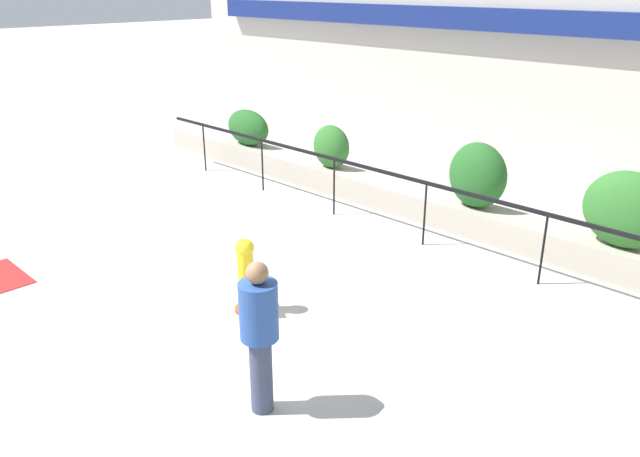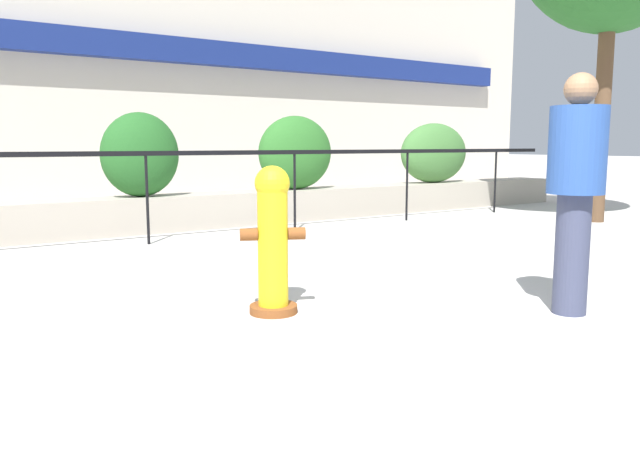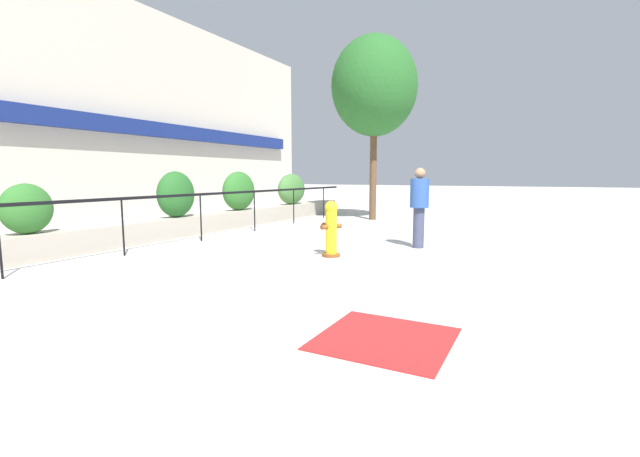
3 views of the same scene
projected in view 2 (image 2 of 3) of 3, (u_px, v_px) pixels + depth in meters
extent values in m
plane|color=#BCB7B2|center=(428.00, 351.00, 3.73)|extent=(120.00, 120.00, 0.00)
cube|color=beige|center=(26.00, 10.00, 13.00)|extent=(30.00, 1.00, 8.00)
cube|color=navy|center=(34.00, 37.00, 12.53)|extent=(27.00, 0.36, 0.56)
cube|color=#ADA393|center=(121.00, 216.00, 8.60)|extent=(18.00, 0.70, 0.50)
cube|color=black|center=(146.00, 153.00, 7.59)|extent=(15.00, 0.05, 0.06)
cylinder|color=black|center=(147.00, 198.00, 7.66)|extent=(0.04, 0.04, 1.15)
cylinder|color=black|center=(295.00, 191.00, 8.86)|extent=(0.04, 0.04, 1.15)
cylinder|color=black|center=(407.00, 185.00, 10.06)|extent=(0.04, 0.04, 1.15)
cylinder|color=black|center=(495.00, 181.00, 11.26)|extent=(0.04, 0.04, 1.15)
ellipsoid|color=#235B23|center=(140.00, 155.00, 8.66)|extent=(1.09, 0.70, 1.17)
ellipsoid|color=#2D6B28|center=(296.00, 153.00, 10.09)|extent=(1.33, 0.67, 1.19)
ellipsoid|color=#427538|center=(434.00, 153.00, 11.84)|extent=(1.59, 0.66, 1.12)
cylinder|color=brown|center=(274.00, 309.00, 4.58)|extent=(0.47, 0.47, 0.06)
cylinder|color=gold|center=(273.00, 248.00, 4.52)|extent=(0.29, 0.29, 0.85)
sphere|color=gold|center=(272.00, 183.00, 4.46)|extent=(0.25, 0.25, 0.25)
cylinder|color=brown|center=(271.00, 231.00, 4.68)|extent=(0.16, 0.17, 0.11)
cylinder|color=brown|center=(296.00, 233.00, 4.54)|extent=(0.15, 0.13, 0.09)
cylinder|color=brown|center=(249.00, 235.00, 4.48)|extent=(0.15, 0.13, 0.09)
cylinder|color=brown|center=(602.00, 119.00, 9.76)|extent=(0.24, 0.24, 3.25)
cylinder|color=#383D56|center=(572.00, 254.00, 4.52)|extent=(0.33, 0.33, 0.88)
cylinder|color=#26478C|center=(577.00, 150.00, 4.42)|extent=(0.55, 0.55, 0.62)
sphere|color=#8C6647|center=(581.00, 89.00, 4.36)|extent=(0.23, 0.23, 0.23)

